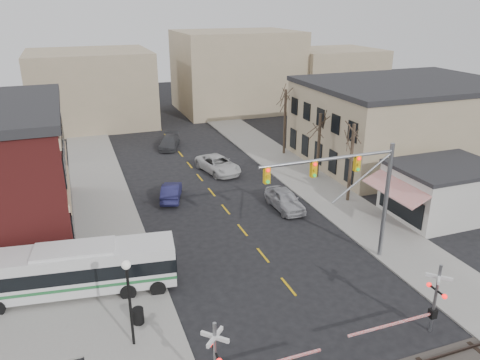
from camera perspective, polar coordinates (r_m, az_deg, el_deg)
name	(u,v)px	position (r m, az deg, el deg)	size (l,w,h in m)	color
ground	(304,306)	(27.89, 7.77, -14.92)	(160.00, 160.00, 0.00)	black
sidewalk_west	(102,198)	(42.92, -16.51, -2.09)	(5.00, 60.00, 0.12)	gray
sidewalk_east	(296,172)	(47.60, 6.80, 0.96)	(5.00, 60.00, 0.12)	gray
tan_building	(403,121)	(53.10, 19.22, 6.79)	(20.30, 15.30, 8.50)	tan
awning_shop	(443,190)	(40.59, 23.53, -1.15)	(9.74, 6.20, 4.30)	beige
tree_east_a	(351,163)	(40.46, 13.36, 2.03)	(0.28, 0.28, 6.75)	#382B21
tree_east_b	(319,146)	(45.52, 9.57, 4.14)	(0.28, 0.28, 6.30)	#382B21
tree_east_c	(285,122)	(52.31, 5.49, 7.06)	(0.28, 0.28, 7.20)	#382B21
transit_bus	(77,269)	(29.31, -19.27, -10.20)	(11.59, 3.99, 2.92)	silver
traffic_signal_mast	(354,183)	(29.85, 13.73, -0.38)	(9.15, 0.30, 8.00)	gray
rr_crossing_west	(225,360)	(21.36, -1.84, -21.08)	(5.60, 1.36, 4.00)	gray
rr_crossing_east	(428,301)	(26.43, 21.99, -13.52)	(5.60, 1.36, 4.00)	gray
street_lamp	(128,287)	(23.54, -13.46, -12.52)	(0.44, 0.44, 4.79)	black
trash_bin	(138,316)	(26.53, -12.30, -15.87)	(0.60, 0.60, 0.89)	black
car_a	(285,199)	(39.06, 5.48, -2.37)	(1.95, 4.86, 1.65)	#9E9EA2
car_b	(171,192)	(41.16, -8.38, -1.41)	(1.52, 4.37, 1.44)	#1C1C48
car_c	(218,165)	(47.23, -2.68, 1.90)	(2.68, 5.81, 1.62)	silver
car_d	(169,142)	(55.75, -8.62, 4.58)	(1.98, 4.87, 1.41)	#37383C
pedestrian_near	(120,281)	(28.70, -14.36, -11.84)	(0.66, 0.43, 1.80)	#645750
pedestrian_far	(117,256)	(31.57, -14.77, -8.95)	(0.74, 0.57, 1.51)	#303A55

